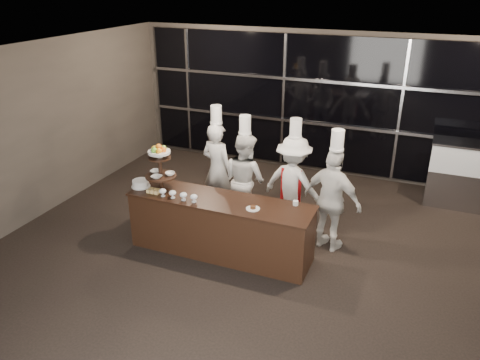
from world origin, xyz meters
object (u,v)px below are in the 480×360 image
at_px(chef_a, 217,169).
at_px(chef_c, 293,183).
at_px(display_stand, 160,164).
at_px(display_case, 466,172).
at_px(chef_b, 245,179).
at_px(buffet_counter, 220,226).
at_px(layer_cake, 141,183).
at_px(chef_d, 332,200).

xyz_separation_m(chef_a, chef_c, (1.37, 0.03, -0.06)).
xyz_separation_m(display_stand, chef_c, (1.78, 1.21, -0.51)).
bearing_deg(display_stand, display_case, 35.42).
bearing_deg(chef_b, chef_c, 10.04).
height_order(display_stand, chef_a, chef_a).
relative_size(display_case, chef_c, 0.67).
height_order(display_case, chef_c, chef_c).
height_order(display_stand, display_case, display_stand).
height_order(chef_a, chef_b, chef_a).
height_order(buffet_counter, display_stand, display_stand).
bearing_deg(layer_cake, buffet_counter, 2.12).
height_order(display_case, chef_d, chef_d).
bearing_deg(buffet_counter, chef_c, 57.12).
distance_m(buffet_counter, chef_c, 1.48).
bearing_deg(display_stand, chef_a, 70.74).
xyz_separation_m(chef_b, chef_c, (0.80, 0.14, -0.00)).
distance_m(layer_cake, chef_a, 1.45).
bearing_deg(chef_a, display_case, 26.27).
distance_m(buffet_counter, display_stand, 1.33).
bearing_deg(chef_b, layer_cake, -139.95).
bearing_deg(chef_d, buffet_counter, -152.62).
height_order(layer_cake, chef_d, chef_d).
relative_size(buffet_counter, chef_c, 1.47).
relative_size(buffet_counter, chef_b, 1.47).
bearing_deg(chef_d, chef_c, 150.65).
xyz_separation_m(buffet_counter, chef_c, (0.78, 1.21, 0.36)).
relative_size(layer_cake, display_case, 0.23).
bearing_deg(buffet_counter, display_stand, -179.99).
bearing_deg(layer_cake, display_case, 33.83).
distance_m(layer_cake, chef_c, 2.48).
bearing_deg(chef_c, display_case, 36.26).
height_order(buffet_counter, chef_d, chef_d).
xyz_separation_m(layer_cake, chef_b, (1.32, 1.11, -0.14)).
distance_m(chef_a, chef_d, 2.15).
bearing_deg(display_case, buffet_counter, -137.51).
xyz_separation_m(display_stand, chef_b, (0.98, 1.06, -0.51)).
relative_size(buffet_counter, chef_d, 1.45).
relative_size(buffet_counter, display_case, 2.21).
relative_size(display_stand, chef_c, 0.39).
relative_size(layer_cake, chef_a, 0.15).
distance_m(chef_c, chef_d, 0.85).
bearing_deg(display_stand, chef_b, 47.47).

